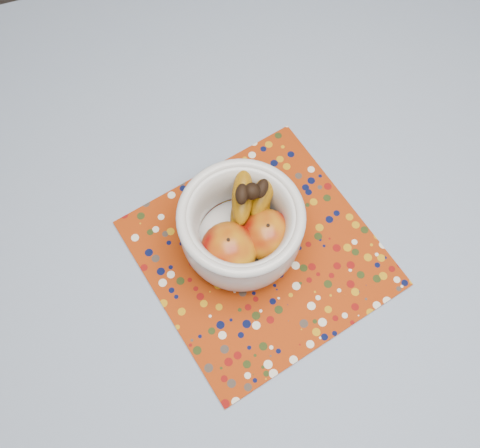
# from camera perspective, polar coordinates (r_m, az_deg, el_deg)

# --- Properties ---
(table) EXTENTS (1.20, 1.20, 0.75)m
(table) POSITION_cam_1_polar(r_m,az_deg,el_deg) (0.98, 5.03, -4.56)
(table) COLOR brown
(table) RESTS_ON ground
(tablecloth) EXTENTS (1.32, 1.32, 0.01)m
(tablecloth) POSITION_cam_1_polar(r_m,az_deg,el_deg) (0.90, 5.44, -2.89)
(tablecloth) COLOR slate
(tablecloth) RESTS_ON table
(placemat) EXTENTS (0.42, 0.42, 0.00)m
(placemat) POSITION_cam_1_polar(r_m,az_deg,el_deg) (0.89, 1.98, -2.95)
(placemat) COLOR #8A2907
(placemat) RESTS_ON tablecloth
(fruit_bowl) EXTENTS (0.20, 0.19, 0.14)m
(fruit_bowl) POSITION_cam_1_polar(r_m,az_deg,el_deg) (0.83, 0.47, -0.07)
(fruit_bowl) COLOR silver
(fruit_bowl) RESTS_ON placemat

